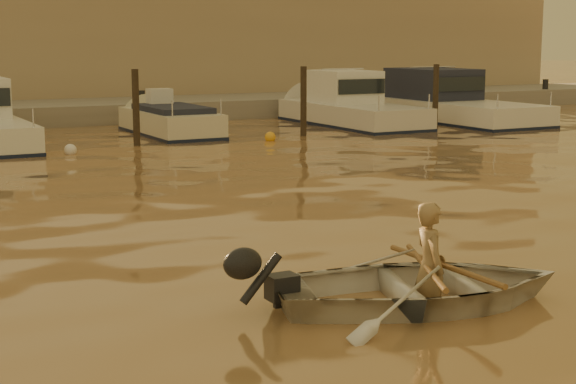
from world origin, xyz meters
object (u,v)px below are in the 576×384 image
dinghy (420,286)px  waterfront_building (34,49)px  moored_boat_3 (170,127)px  moored_boat_5 (446,102)px  person (430,268)px  moored_boat_4 (352,106)px

dinghy → waterfront_building: 28.37m
moored_boat_3 → moored_boat_5: bearing=0.0°
person → waterfront_building: size_ratio=0.03×
moored_boat_3 → moored_boat_5: 10.10m
waterfront_building → moored_boat_3: bearing=-82.0°
moored_boat_4 → person: bearing=-119.4°
person → moored_boat_3: person is taller
dinghy → moored_boat_5: 21.96m
dinghy → person: bearing=-90.0°
moored_boat_4 → moored_boat_3: bearing=180.0°
person → moored_boat_4: moored_boat_4 is taller
dinghy → moored_boat_5: moored_boat_5 is taller
moored_boat_3 → moored_boat_4: bearing=0.0°
dinghy → waterfront_building: size_ratio=0.07×
moored_boat_3 → waterfront_building: waterfront_building is taller
waterfront_building → moored_boat_4: bearing=-54.6°
moored_boat_5 → waterfront_building: bearing=136.6°
moored_boat_5 → waterfront_building: waterfront_building is taller
moored_boat_3 → waterfront_building: size_ratio=0.11×
moored_boat_3 → moored_boat_5: size_ratio=0.59×
moored_boat_4 → waterfront_building: waterfront_building is taller
person → moored_boat_5: (13.53, 17.24, 0.22)m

